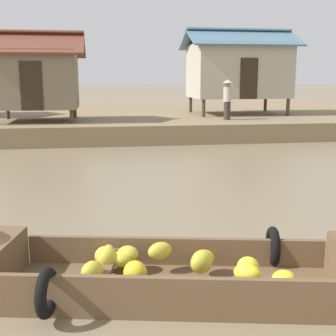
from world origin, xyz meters
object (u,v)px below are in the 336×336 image
object	(u,v)px
banana_boat	(172,270)
stilt_house_right	(238,70)
vendor_person	(227,97)
stilt_house_mid_right	(36,78)

from	to	relation	value
banana_boat	stilt_house_right	distance (m)	17.58
stilt_house_right	vendor_person	bearing A→B (deg)	-114.74
banana_boat	vendor_person	distance (m)	14.29
banana_boat	vendor_person	size ratio (longest dim) A/B	3.06
banana_boat	stilt_house_right	bearing A→B (deg)	70.16
banana_boat	stilt_house_mid_right	distance (m)	14.58
banana_boat	stilt_house_right	xyz separation A→B (m)	(5.90, 16.37, 2.56)
stilt_house_mid_right	banana_boat	bearing A→B (deg)	-77.24
stilt_house_mid_right	stilt_house_right	xyz separation A→B (m)	(9.09, 2.31, 0.37)
vendor_person	stilt_house_right	bearing A→B (deg)	65.26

